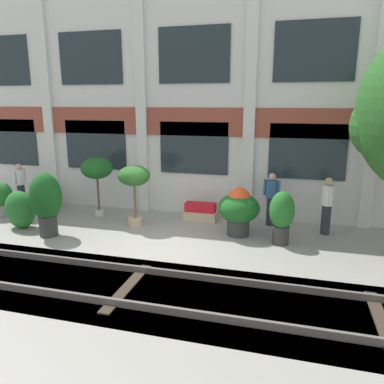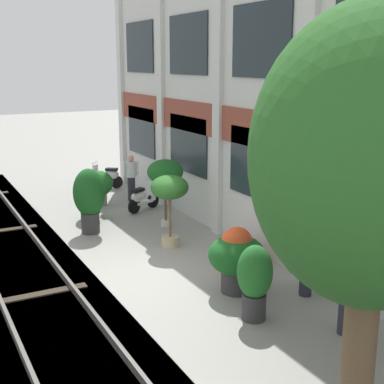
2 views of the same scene
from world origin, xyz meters
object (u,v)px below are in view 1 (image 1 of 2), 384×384
(resident_watching_tracks, at_px, (271,197))
(resident_by_doorway, at_px, (327,204))
(scooter_near_curb, at_px, (52,199))
(potted_plant_glazed_jar, at_px, (239,209))
(potted_plant_tall_urn, at_px, (134,180))
(potted_plant_square_trough, at_px, (200,212))
(potted_plant_terracotta_small, at_px, (97,169))
(potted_plant_stone_basin, at_px, (46,200))
(potted_plant_ribbed_drum, at_px, (282,215))
(resident_near_plants, at_px, (20,184))
(topiary_hedge, at_px, (20,210))

(resident_watching_tracks, bearing_deg, resident_by_doorway, 92.93)
(scooter_near_curb, bearing_deg, potted_plant_glazed_jar, -120.86)
(potted_plant_tall_urn, distance_m, resident_by_doorway, 5.68)
(resident_watching_tracks, bearing_deg, potted_plant_square_trough, -68.58)
(potted_plant_terracotta_small, bearing_deg, potted_plant_glazed_jar, -7.70)
(potted_plant_stone_basin, xyz_separation_m, potted_plant_ribbed_drum, (6.43, 1.09, -0.24))
(potted_plant_glazed_jar, bearing_deg, resident_watching_tracks, 54.16)
(potted_plant_stone_basin, relative_size, resident_watching_tracks, 1.12)
(potted_plant_terracotta_small, distance_m, resident_near_plants, 3.32)
(potted_plant_glazed_jar, height_order, resident_by_doorway, resident_by_doorway)
(potted_plant_tall_urn, xyz_separation_m, potted_plant_ribbed_drum, (4.39, -0.40, -0.63))
(potted_plant_glazed_jar, bearing_deg, potted_plant_terracotta_small, 172.30)
(scooter_near_curb, relative_size, resident_watching_tracks, 0.79)
(potted_plant_ribbed_drum, relative_size, topiary_hedge, 1.26)
(potted_plant_ribbed_drum, distance_m, scooter_near_curb, 7.92)
(potted_plant_ribbed_drum, relative_size, resident_watching_tracks, 0.88)
(potted_plant_stone_basin, xyz_separation_m, potted_plant_tall_urn, (2.04, 1.48, 0.39))
(potted_plant_tall_urn, height_order, potted_plant_terracotta_small, potted_plant_terracotta_small)
(potted_plant_square_trough, bearing_deg, potted_plant_tall_urn, -150.84)
(potted_plant_ribbed_drum, distance_m, resident_by_doorway, 1.64)
(potted_plant_square_trough, height_order, resident_watching_tracks, resident_watching_tracks)
(resident_watching_tracks, bearing_deg, potted_plant_glazed_jar, -17.58)
(potted_plant_stone_basin, distance_m, topiary_hedge, 1.35)
(resident_by_doorway, distance_m, topiary_hedge, 9.05)
(potted_plant_terracotta_small, height_order, topiary_hedge, potted_plant_terracotta_small)
(potted_plant_stone_basin, bearing_deg, potted_plant_ribbed_drum, 9.61)
(resident_watching_tracks, height_order, topiary_hedge, resident_watching_tracks)
(potted_plant_stone_basin, height_order, potted_plant_square_trough, potted_plant_stone_basin)
(potted_plant_ribbed_drum, height_order, scooter_near_curb, potted_plant_ribbed_drum)
(potted_plant_tall_urn, bearing_deg, potted_plant_square_trough, 29.16)
(potted_plant_ribbed_drum, relative_size, scooter_near_curb, 1.12)
(potted_plant_square_trough, distance_m, resident_watching_tracks, 2.29)
(potted_plant_terracotta_small, relative_size, scooter_near_curb, 1.53)
(potted_plant_tall_urn, distance_m, resident_watching_tracks, 4.22)
(potted_plant_square_trough, relative_size, resident_watching_tracks, 0.69)
(topiary_hedge, bearing_deg, potted_plant_tall_urn, 18.89)
(resident_by_doorway, xyz_separation_m, resident_watching_tracks, (-1.59, 0.43, -0.02))
(potted_plant_glazed_jar, bearing_deg, resident_by_doorway, 16.54)
(potted_plant_stone_basin, bearing_deg, potted_plant_square_trough, 32.92)
(potted_plant_tall_urn, bearing_deg, topiary_hedge, -161.11)
(potted_plant_terracotta_small, xyz_separation_m, potted_plant_ribbed_drum, (5.98, -1.03, -0.77))
(potted_plant_tall_urn, relative_size, resident_by_doorway, 1.13)
(potted_plant_stone_basin, bearing_deg, potted_plant_glazed_jar, 15.69)
(potted_plant_square_trough, height_order, resident_near_plants, resident_near_plants)
(potted_plant_stone_basin, height_order, topiary_hedge, potted_plant_stone_basin)
(resident_watching_tracks, bearing_deg, potted_plant_terracotta_small, -66.60)
(scooter_near_curb, relative_size, resident_near_plants, 0.81)
(potted_plant_stone_basin, relative_size, resident_by_doorway, 1.10)
(resident_by_doorway, relative_size, resident_watching_tracks, 1.02)
(potted_plant_terracotta_small, height_order, resident_watching_tracks, potted_plant_terracotta_small)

